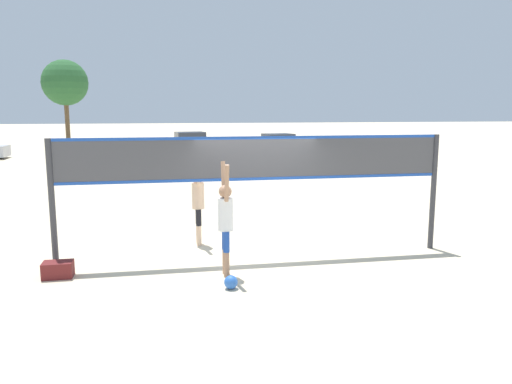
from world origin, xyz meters
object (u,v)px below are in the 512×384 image
Objects in this scene: gear_bag at (58,270)px; tree_left_cluster at (65,83)px; player_blocker at (198,198)px; parked_car_far at (280,145)px; volleyball at (231,282)px; volleyball_net at (256,170)px; player_spiker at (225,217)px; parked_car_near at (193,143)px.

tree_left_cluster is (-4.75, 28.76, 4.74)m from gear_bag.
gear_bag is 29.53m from tree_left_cluster.
player_blocker is 23.55m from parked_car_far.
volleyball_net is at bearing 66.19° from volleyball.
player_spiker is 0.46× the size of parked_car_near.
player_blocker reaches higher than parked_car_far.
gear_bag is 0.12× the size of parked_car_near.
volleyball_net reaches higher than player_spiker.
gear_bag is 0.08× the size of tree_left_cluster.
parked_car_far is at bearing 75.51° from volleyball_net.
parked_car_far is at bearing -17.10° from tree_left_cluster.
volleyball is 3.29m from gear_bag.
volleyball is 26.33m from parked_car_far.
player_spiker is 2.29m from player_blocker.
volleyball is at bearing -113.81° from volleyball_net.
parked_car_near is at bearing 176.91° from player_blocker.
player_spiker reaches higher than parked_car_near.
tree_left_cluster is (-14.71, 4.52, 4.27)m from parked_car_far.
player_spiker is 0.33× the size of tree_left_cluster.
parked_car_far is (9.96, 24.23, 0.47)m from gear_bag.
volleyball is 0.05× the size of parked_car_far.
player_blocker is 0.47× the size of parked_car_far.
volleyball is at bearing -117.55° from parked_car_far.
player_blocker is at bearing 33.73° from gear_bag.
volleyball is at bearing -75.35° from tree_left_cluster.
player_blocker is at bearing 131.35° from volleyball_net.
parked_car_near is 10.00m from tree_left_cluster.
tree_left_cluster is (-8.59, 28.19, 3.04)m from volleyball_net.
volleyball_net is 4.24m from gear_bag.
player_spiker is at bearing -8.08° from gear_bag.
tree_left_cluster is (-7.48, 26.93, 3.81)m from player_blocker.
volleyball_net is at bearing 8.40° from gear_bag.
parked_car_far reaches higher than gear_bag.
player_blocker is 28.21m from tree_left_cluster.
volleyball is 31.30m from tree_left_cluster.
player_spiker is 8.89× the size of volleyball.
tree_left_cluster reaches higher than gear_bag.
player_spiker is 1.24m from volleyball.
volleyball_net reaches higher than parked_car_far.
volleyball_net is 1.46m from player_spiker.
player_blocker is at bearing 8.68° from player_spiker.
volleyball_net is 3.80× the size of player_spiker.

